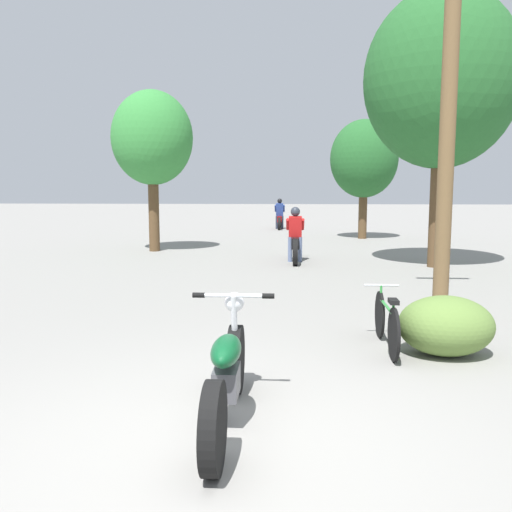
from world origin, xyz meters
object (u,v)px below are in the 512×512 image
at_px(motorcycle_foreground, 227,374).
at_px(bicycle_parked, 386,322).
at_px(utility_pole, 449,85).
at_px(roadside_tree_left, 152,139).
at_px(motorcycle_rider_far, 280,217).
at_px(roadside_tree_right_far, 364,159).
at_px(motorcycle_rider_lead, 295,241).
at_px(roadside_tree_right_near, 441,80).

distance_m(motorcycle_foreground, bicycle_parked, 2.79).
relative_size(utility_pole, roadside_tree_left, 1.40).
bearing_deg(motorcycle_foreground, roadside_tree_left, 106.93).
bearing_deg(motorcycle_rider_far, roadside_tree_right_far, -54.96).
bearing_deg(motorcycle_rider_far, motorcycle_rider_lead, -86.71).
xyz_separation_m(motorcycle_rider_lead, motorcycle_rider_far, (-0.65, 11.33, -0.01)).
bearing_deg(roadside_tree_right_far, motorcycle_rider_far, 125.04).
bearing_deg(roadside_tree_right_near, motorcycle_rider_lead, 167.61).
bearing_deg(bicycle_parked, motorcycle_rider_far, 95.11).
bearing_deg(motorcycle_rider_lead, roadside_tree_left, 153.82).
bearing_deg(bicycle_parked, roadside_tree_right_far, 83.81).
relative_size(roadside_tree_right_near, roadside_tree_right_far, 1.47).
relative_size(roadside_tree_left, motorcycle_rider_lead, 2.24).
xyz_separation_m(roadside_tree_right_far, motorcycle_rider_lead, (-2.62, -6.67, -2.45)).
xyz_separation_m(roadside_tree_left, motorcycle_rider_far, (3.65, 9.22, -2.85)).
relative_size(motorcycle_foreground, motorcycle_rider_lead, 0.99).
height_order(utility_pole, roadside_tree_right_near, utility_pole).
relative_size(roadside_tree_right_far, bicycle_parked, 2.82).
distance_m(motorcycle_foreground, motorcycle_rider_far, 21.29).
bearing_deg(bicycle_parked, roadside_tree_left, 118.54).
distance_m(roadside_tree_right_near, roadside_tree_right_far, 7.61).
height_order(roadside_tree_right_near, roadside_tree_right_far, roadside_tree_right_near).
distance_m(motorcycle_rider_far, bicycle_parked, 19.14).
height_order(utility_pole, motorcycle_foreground, utility_pole).
xyz_separation_m(roadside_tree_right_far, roadside_tree_left, (-6.91, -4.56, 0.39)).
relative_size(utility_pole, bicycle_parked, 4.25).
height_order(motorcycle_foreground, motorcycle_rider_far, motorcycle_rider_far).
bearing_deg(motorcycle_foreground, roadside_tree_right_far, 78.97).
xyz_separation_m(utility_pole, roadside_tree_left, (-6.53, 7.82, -0.08)).
xyz_separation_m(roadside_tree_right_far, motorcycle_rider_far, (-3.27, 4.66, -2.46)).
height_order(motorcycle_foreground, motorcycle_rider_lead, motorcycle_rider_lead).
height_order(utility_pole, motorcycle_rider_far, utility_pole).
distance_m(utility_pole, roadside_tree_left, 10.19).
distance_m(utility_pole, motorcycle_rider_far, 17.53).
bearing_deg(roadside_tree_left, motorcycle_rider_lead, -26.18).
height_order(utility_pole, bicycle_parked, utility_pole).
xyz_separation_m(utility_pole, motorcycle_rider_far, (-2.89, 17.04, -2.93)).
height_order(roadside_tree_right_far, roadside_tree_left, roadside_tree_left).
height_order(motorcycle_rider_far, bicycle_parked, motorcycle_rider_far).
bearing_deg(roadside_tree_right_near, roadside_tree_right_far, 96.11).
bearing_deg(bicycle_parked, roadside_tree_right_near, 71.34).
relative_size(utility_pole, roadside_tree_right_near, 1.02).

